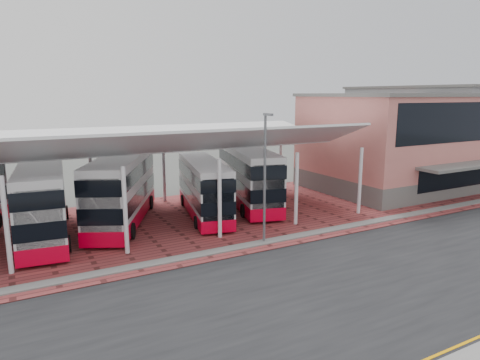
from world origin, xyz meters
The scene contains 12 objects.
ground centered at (0.00, 0.00, 0.00)m, with size 140.00×140.00×0.00m, color #474844.
road centered at (0.00, -1.00, 0.01)m, with size 120.00×14.00×0.02m, color black.
forecourt centered at (2.00, 13.00, 0.03)m, with size 72.00×16.00×0.06m, color brown.
north_kerb centered at (0.00, 6.20, 0.07)m, with size 120.00×0.80×0.14m, color slate.
canopy centered at (-6.00, 13.94, 5.80)m, with size 37.00×11.63×7.07m.
terminal centered at (23.00, 13.92, 4.66)m, with size 18.40×14.40×9.25m.
warehouse centered at (48.00, 24.00, 5.15)m, with size 30.50×20.50×10.25m.
lamp_east centered at (2.00, 6.27, 4.36)m, with size 0.16×0.90×8.07m.
bus_2 centered at (-9.92, 14.03, 2.42)m, with size 3.79×11.71×4.74m.
bus_3 centered at (-4.70, 14.74, 2.46)m, with size 7.52×11.74×4.83m.
bus_4 centered at (1.17, 13.69, 2.15)m, with size 4.55×10.46×4.20m.
bus_5 centered at (5.72, 14.90, 2.42)m, with size 5.54×11.83×4.75m.
Camera 1 is at (-11.48, -15.40, 9.15)m, focal length 32.00 mm.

